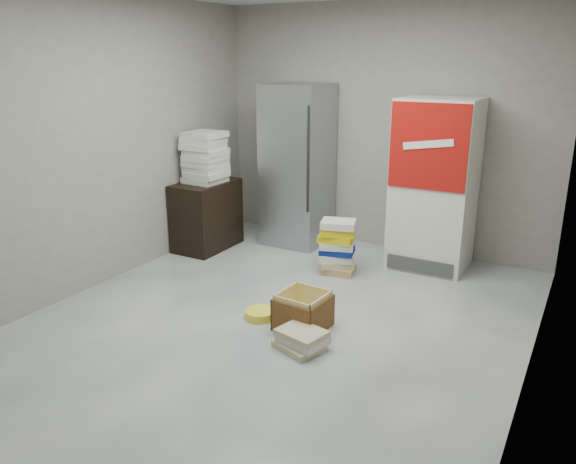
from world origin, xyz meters
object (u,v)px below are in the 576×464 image
at_px(steel_fridge, 298,166).
at_px(cardboard_box, 303,313).
at_px(coke_cooler, 434,184).
at_px(wood_shelf, 207,215).
at_px(phonebook_stack_main, 337,247).

bearing_deg(steel_fridge, cardboard_box, -60.43).
bearing_deg(steel_fridge, coke_cooler, -0.18).
relative_size(wood_shelf, phonebook_stack_main, 1.37).
bearing_deg(wood_shelf, coke_cooler, 16.28).
xyz_separation_m(steel_fridge, wood_shelf, (-0.83, -0.73, -0.55)).
bearing_deg(steel_fridge, phonebook_stack_main, -39.98).
bearing_deg(coke_cooler, cardboard_box, -104.05).
relative_size(steel_fridge, wood_shelf, 2.37).
bearing_deg(phonebook_stack_main, cardboard_box, -97.08).
bearing_deg(cardboard_box, phonebook_stack_main, 106.60).
distance_m(coke_cooler, wood_shelf, 2.63).
height_order(coke_cooler, wood_shelf, coke_cooler).
relative_size(coke_cooler, phonebook_stack_main, 3.09).
distance_m(steel_fridge, cardboard_box, 2.46).
bearing_deg(wood_shelf, steel_fridge, 41.31).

